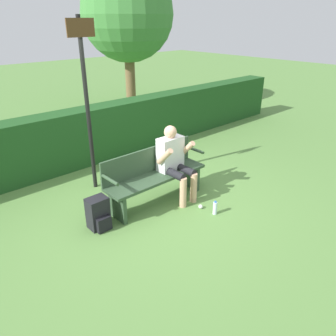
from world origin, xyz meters
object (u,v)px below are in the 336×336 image
object	(u,v)px
water_bottle	(215,208)
tree	(127,15)
signpost	(87,97)
person_seated	(174,159)
backpack	(99,214)
park_bench	(154,175)

from	to	relation	value
water_bottle	tree	bearing A→B (deg)	64.54
signpost	tree	bearing A→B (deg)	47.34
water_bottle	signpost	xyz separation A→B (m)	(-0.91, 2.05, 1.53)
person_seated	tree	distance (m)	6.63
water_bottle	backpack	bearing A→B (deg)	149.59
signpost	tree	distance (m)	5.89
signpost	water_bottle	bearing A→B (deg)	-66.00
person_seated	backpack	world-z (taller)	person_seated
park_bench	backpack	size ratio (longest dim) A/B	3.77
park_bench	signpost	size ratio (longest dim) A/B	0.63
park_bench	water_bottle	size ratio (longest dim) A/B	7.87
backpack	water_bottle	bearing A→B (deg)	-30.41
signpost	person_seated	bearing A→B (deg)	-56.08
park_bench	person_seated	xyz separation A→B (m)	(0.33, -0.12, 0.22)
backpack	person_seated	bearing A→B (deg)	-2.49
backpack	water_bottle	distance (m)	1.77
park_bench	person_seated	world-z (taller)	person_seated
backpack	signpost	world-z (taller)	signpost
person_seated	backpack	size ratio (longest dim) A/B	2.60
park_bench	person_seated	distance (m)	0.41
park_bench	tree	size ratio (longest dim) A/B	0.42
person_seated	signpost	size ratio (longest dim) A/B	0.44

